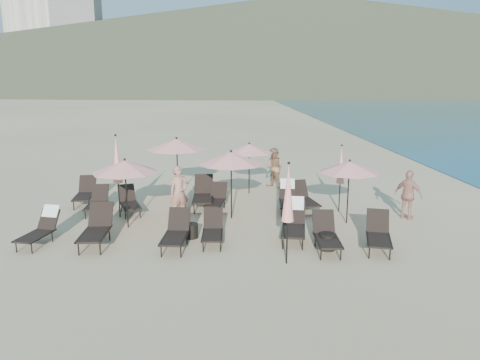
{
  "coord_description": "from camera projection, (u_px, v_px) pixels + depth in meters",
  "views": [
    {
      "loc": [
        -1.09,
        -12.23,
        4.68
      ],
      "look_at": [
        -0.16,
        3.5,
        1.1
      ],
      "focal_mm": 35.0,
      "sensor_mm": 36.0,
      "label": 1
    }
  ],
  "objects": [
    {
      "name": "lounger_8",
      "position": [
        203.0,
        194.0,
        16.75
      ],
      "size": [
        0.74,
        1.84,
        1.05
      ],
      "rotation": [
        0.0,
        0.0,
        -0.02
      ],
      "color": "black",
      "rests_on": "ground"
    },
    {
      "name": "umbrella_closed_1",
      "position": [
        341.0,
        165.0,
        15.95
      ],
      "size": [
        0.28,
        0.28,
        2.36
      ],
      "color": "black",
      "rests_on": "ground"
    },
    {
      "name": "lounger_5",
      "position": [
        378.0,
        233.0,
        12.71
      ],
      "size": [
        1.05,
        1.75,
        0.94
      ],
      "rotation": [
        0.0,
        0.0,
        -0.28
      ],
      "color": "black",
      "rests_on": "ground"
    },
    {
      "name": "umbrella_open_2",
      "position": [
        349.0,
        167.0,
        14.61
      ],
      "size": [
        1.93,
        1.93,
        2.08
      ],
      "color": "black",
      "rests_on": "ground"
    },
    {
      "name": "lounger_3",
      "position": [
        213.0,
        229.0,
        13.17
      ],
      "size": [
        0.62,
        1.51,
        0.85
      ],
      "rotation": [
        0.0,
        0.0,
        -0.04
      ],
      "color": "black",
      "rests_on": "ground"
    },
    {
      "name": "beachgoer_a",
      "position": [
        179.0,
        192.0,
        15.33
      ],
      "size": [
        0.76,
        0.64,
        1.77
      ],
      "primitive_type": "imported",
      "rotation": [
        0.0,
        0.0,
        0.41
      ],
      "color": "#A46959",
      "rests_on": "ground"
    },
    {
      "name": "umbrella_closed_0",
      "position": [
        288.0,
        194.0,
        11.41
      ],
      "size": [
        0.31,
        0.31,
        2.62
      ],
      "color": "black",
      "rests_on": "ground"
    },
    {
      "name": "lounger_2",
      "position": [
        176.0,
        232.0,
        12.86
      ],
      "size": [
        0.8,
        1.7,
        0.94
      ],
      "rotation": [
        0.0,
        0.0,
        -0.11
      ],
      "color": "black",
      "rests_on": "ground"
    },
    {
      "name": "lounger_10",
      "position": [
        288.0,
        197.0,
        16.33
      ],
      "size": [
        0.77,
        1.67,
        1.0
      ],
      "rotation": [
        0.0,
        0.0,
        -0.11
      ],
      "color": "black",
      "rests_on": "ground"
    },
    {
      "name": "umbrella_open_0",
      "position": [
        125.0,
        167.0,
        14.17
      ],
      "size": [
        2.04,
        2.04,
        2.19
      ],
      "color": "black",
      "rests_on": "ground"
    },
    {
      "name": "umbrella_open_1",
      "position": [
        231.0,
        158.0,
        15.08
      ],
      "size": [
        2.13,
        2.13,
        2.29
      ],
      "color": "black",
      "rests_on": "ground"
    },
    {
      "name": "volcanic_headland",
      "position": [
        322.0,
        40.0,
        305.84
      ],
      "size": [
        690.0,
        690.0,
        55.0
      ],
      "color": "brown",
      "rests_on": "ground"
    },
    {
      "name": "lounger_0",
      "position": [
        41.0,
        228.0,
        13.15
      ],
      "size": [
        0.94,
        1.63,
        0.96
      ],
      "rotation": [
        0.0,
        0.0,
        -0.27
      ],
      "color": "black",
      "rests_on": "ground"
    },
    {
      "name": "lounger_9",
      "position": [
        216.0,
        199.0,
        16.42
      ],
      "size": [
        0.87,
        1.6,
        0.87
      ],
      "rotation": [
        0.0,
        0.0,
        -0.2
      ],
      "color": "black",
      "rests_on": "ground"
    },
    {
      "name": "lounger_6",
      "position": [
        85.0,
        192.0,
        17.13
      ],
      "size": [
        0.72,
        1.68,
        0.95
      ],
      "rotation": [
        0.0,
        0.0,
        0.06
      ],
      "color": "black",
      "rests_on": "ground"
    },
    {
      "name": "beachgoer_c",
      "position": [
        408.0,
        195.0,
        15.3
      ],
      "size": [
        0.92,
        0.99,
        1.63
      ],
      "primitive_type": "imported",
      "rotation": [
        0.0,
        0.0,
        2.27
      ],
      "color": "tan",
      "rests_on": "ground"
    },
    {
      "name": "umbrella_open_4",
      "position": [
        249.0,
        148.0,
        18.39
      ],
      "size": [
        1.91,
        1.91,
        2.06
      ],
      "color": "black",
      "rests_on": "ground"
    },
    {
      "name": "side_table_0",
      "position": [
        191.0,
        231.0,
        13.63
      ],
      "size": [
        0.39,
        0.39,
        0.43
      ],
      "primitive_type": "cylinder",
      "color": "black",
      "rests_on": "ground"
    },
    {
      "name": "lounger_12",
      "position": [
        97.0,
        201.0,
        16.05
      ],
      "size": [
        0.59,
        1.52,
        0.87
      ],
      "rotation": [
        0.0,
        0.0,
        -0.0
      ],
      "color": "black",
      "rests_on": "ground"
    },
    {
      "name": "umbrella_closed_2",
      "position": [
        117.0,
        160.0,
        15.22
      ],
      "size": [
        0.33,
        0.33,
        2.79
      ],
      "color": "black",
      "rests_on": "ground"
    },
    {
      "name": "hotel_skyline",
      "position": [
        49.0,
        39.0,
        266.33
      ],
      "size": [
        109.0,
        82.0,
        55.0
      ],
      "color": "beige",
      "rests_on": "ground"
    },
    {
      "name": "lounger_13",
      "position": [
        294.0,
        221.0,
        13.5
      ],
      "size": [
        0.96,
        1.84,
        1.09
      ],
      "rotation": [
        0.0,
        0.0,
        -0.2
      ],
      "color": "black",
      "rests_on": "ground"
    },
    {
      "name": "beachgoer_b",
      "position": [
        274.0,
        168.0,
        19.54
      ],
      "size": [
        1.0,
        1.03,
        1.68
      ],
      "primitive_type": "imported",
      "rotation": [
        0.0,
        0.0,
        -0.92
      ],
      "color": "#8C6748",
      "rests_on": "ground"
    },
    {
      "name": "lounger_11",
      "position": [
        304.0,
        198.0,
        16.39
      ],
      "size": [
        0.88,
        1.71,
        0.94
      ],
      "rotation": [
        0.0,
        0.0,
        0.17
      ],
      "color": "black",
      "rests_on": "ground"
    },
    {
      "name": "lounger_4",
      "position": [
        326.0,
        234.0,
        12.66
      ],
      "size": [
        0.73,
        1.66,
        0.94
      ],
      "rotation": [
        0.0,
        0.0,
        -0.07
      ],
      "color": "black",
      "rests_on": "ground"
    },
    {
      "name": "lounger_1",
      "position": [
        96.0,
        228.0,
        13.07
      ],
      "size": [
        0.71,
        1.8,
        1.03
      ],
      "rotation": [
        0.0,
        0.0,
        -0.01
      ],
      "color": "black",
      "rests_on": "ground"
    },
    {
      "name": "umbrella_open_3",
      "position": [
        177.0,
        144.0,
        17.43
      ],
      "size": [
        2.23,
        2.23,
        2.4
      ],
      "color": "black",
      "rests_on": "ground"
    },
    {
      "name": "side_table_1",
      "position": [
        327.0,
        242.0,
        12.72
      ],
      "size": [
        0.44,
        0.44,
        0.45
      ],
      "primitive_type": "cylinder",
      "color": "black",
      "rests_on": "ground"
    },
    {
      "name": "lounger_7",
      "position": [
        129.0,
        201.0,
        16.05
      ],
      "size": [
        1.03,
        1.63,
        0.88
      ],
      "rotation": [
        0.0,
        0.0,
        0.32
      ],
      "color": "black",
      "rests_on": "ground"
    },
    {
      "name": "ground",
      "position": [
        253.0,
        246.0,
        13.0
      ],
      "size": [
        800.0,
        800.0,
        0.0
      ],
      "primitive_type": "plane",
      "color": "#D6BA8C",
      "rests_on": "ground"
    }
  ]
}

